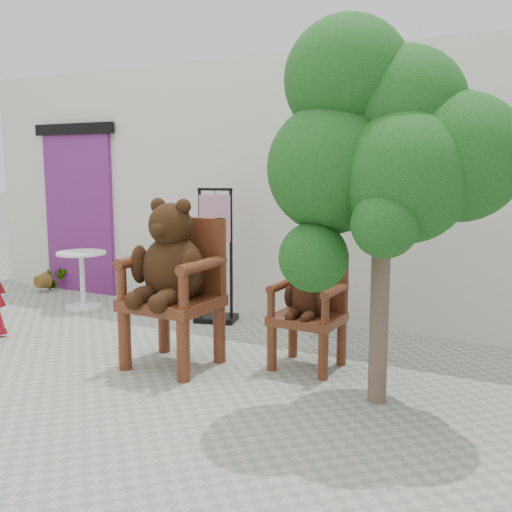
% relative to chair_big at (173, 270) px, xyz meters
% --- Properties ---
extents(ground_plane, '(60.00, 60.00, 0.00)m').
position_rel_chair_big_xyz_m(ground_plane, '(-0.03, -0.63, -0.86)').
color(ground_plane, gray).
rests_on(ground_plane, ground).
extents(back_wall, '(9.00, 1.00, 3.00)m').
position_rel_chair_big_xyz_m(back_wall, '(-0.03, 2.47, 0.64)').
color(back_wall, silver).
rests_on(back_wall, ground).
extents(doorway, '(1.40, 0.11, 2.33)m').
position_rel_chair_big_xyz_m(doorway, '(-3.03, 1.94, 0.31)').
color(doorway, '#672265').
rests_on(doorway, ground).
extents(chair_big, '(0.74, 0.78, 1.49)m').
position_rel_chair_big_xyz_m(chair_big, '(0.00, 0.00, 0.00)').
color(chair_big, '#4C2010').
rests_on(chair_big, ground).
extents(chair_small, '(0.57, 0.52, 1.00)m').
position_rel_chair_big_xyz_m(chair_small, '(1.07, 0.54, -0.27)').
color(chair_small, '#4C2010').
rests_on(chair_small, ground).
extents(cafe_table, '(0.60, 0.60, 0.70)m').
position_rel_chair_big_xyz_m(cafe_table, '(-2.30, 1.21, -0.42)').
color(cafe_table, white).
rests_on(cafe_table, ground).
extents(display_stand, '(0.53, 0.46, 1.51)m').
position_rel_chair_big_xyz_m(display_stand, '(-0.49, 1.46, -0.27)').
color(display_stand, black).
rests_on(display_stand, ground).
extents(stool_bucket, '(0.32, 0.32, 1.45)m').
position_rel_chair_big_xyz_m(stool_bucket, '(0.77, 1.44, -0.21)').
color(stool_bucket, white).
rests_on(stool_bucket, ground).
extents(tree, '(1.72, 1.60, 2.81)m').
position_rel_chair_big_xyz_m(tree, '(1.89, 0.03, 1.06)').
color(tree, '#4E3D2F').
rests_on(tree, ground).
extents(potted_plant, '(0.37, 0.32, 0.39)m').
position_rel_chair_big_xyz_m(potted_plant, '(-3.43, 1.72, -0.66)').
color(potted_plant, '#0F3812').
rests_on(potted_plant, ground).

